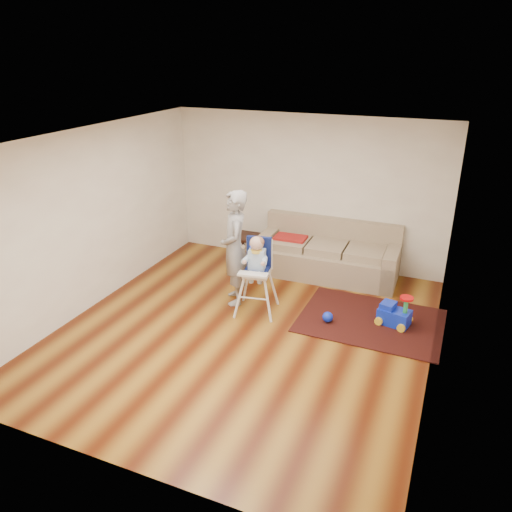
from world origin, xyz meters
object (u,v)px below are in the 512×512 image
at_px(side_table, 249,249).
at_px(ride_on_toy, 395,309).
at_px(adult, 235,248).
at_px(sofa, 327,250).
at_px(high_chair, 257,276).
at_px(toy_ball, 328,317).

relative_size(side_table, ride_on_toy, 1.05).
distance_m(side_table, adult, 1.72).
bearing_deg(sofa, adult, -126.29).
xyz_separation_m(side_table, adult, (0.44, -1.53, 0.65)).
distance_m(high_chair, adult, 0.57).
bearing_deg(ride_on_toy, toy_ball, -148.11).
relative_size(sofa, side_table, 4.83).
bearing_deg(side_table, ride_on_toy, -24.76).
bearing_deg(adult, toy_ball, 56.75).
height_order(sofa, side_table, sofa).
bearing_deg(toy_ball, high_chair, -176.33).
xyz_separation_m(side_table, high_chair, (0.88, -1.71, 0.33)).
distance_m(toy_ball, adult, 1.74).
xyz_separation_m(high_chair, adult, (-0.44, 0.18, 0.31)).
relative_size(sofa, high_chair, 2.01).
bearing_deg(ride_on_toy, adult, -162.71).
distance_m(ride_on_toy, high_chair, 2.06).
xyz_separation_m(side_table, ride_on_toy, (2.87, -1.33, 0.00)).
height_order(ride_on_toy, toy_ball, ride_on_toy).
bearing_deg(side_table, high_chair, -62.81).
height_order(ride_on_toy, high_chair, high_chair).
relative_size(high_chair, adult, 0.68).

